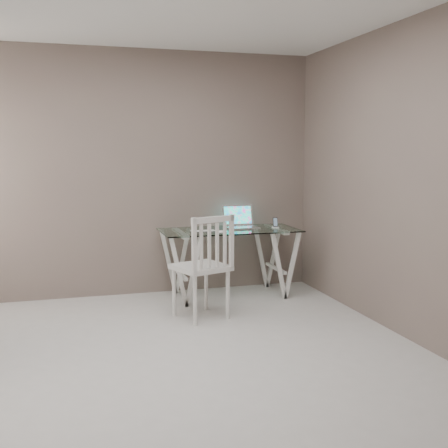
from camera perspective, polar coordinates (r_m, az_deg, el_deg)
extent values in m
plane|color=#B9B6B2|center=(4.36, -4.50, -14.16)|extent=(4.50, 4.50, 0.00)
cube|color=#6C5D55|center=(6.28, -8.84, 5.07)|extent=(4.00, 0.02, 2.70)
cube|color=#6C5D55|center=(1.92, 8.92, -0.27)|extent=(4.00, 0.02, 2.70)
cube|color=#6C5D55|center=(4.87, 19.09, 4.07)|extent=(0.02, 4.50, 2.70)
cube|color=silver|center=(6.14, 0.56, -0.62)|extent=(1.50, 0.70, 0.01)
cube|color=silver|center=(6.07, -4.43, -4.35)|extent=(0.24, 0.62, 0.72)
cube|color=silver|center=(6.38, 5.30, -3.78)|extent=(0.24, 0.62, 0.72)
cube|color=silver|center=(5.39, -2.39, -4.42)|extent=(0.59, 0.59, 0.04)
cylinder|color=silver|center=(5.20, -2.97, -7.79)|extent=(0.04, 0.04, 0.47)
cylinder|color=silver|center=(5.41, 0.39, -7.19)|extent=(0.04, 0.04, 0.47)
cylinder|color=silver|center=(5.51, -5.08, -6.94)|extent=(0.04, 0.04, 0.47)
cylinder|color=silver|center=(5.70, -1.83, -6.42)|extent=(0.04, 0.04, 0.47)
cube|color=silver|center=(5.17, -1.10, -2.02)|extent=(0.45, 0.18, 0.52)
cube|color=silver|center=(6.25, 1.81, -0.34)|extent=(0.35, 0.24, 0.02)
cube|color=#19D899|center=(6.38, 1.40, 0.91)|extent=(0.35, 0.07, 0.23)
cube|color=silver|center=(6.00, -2.15, -0.72)|extent=(0.28, 0.12, 0.01)
ellipsoid|color=white|center=(5.83, -0.29, -0.82)|extent=(0.11, 0.07, 0.04)
cube|color=white|center=(6.29, 5.25, -0.33)|extent=(0.06, 0.06, 0.01)
cube|color=black|center=(6.30, 5.23, 0.20)|extent=(0.05, 0.03, 0.10)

